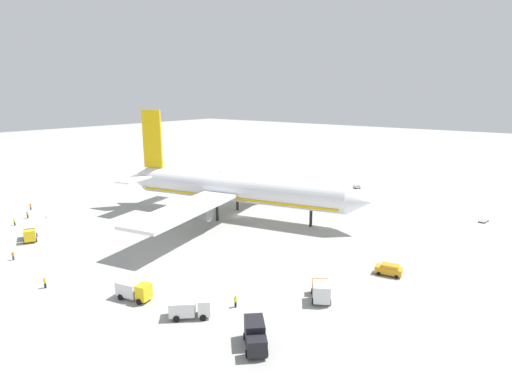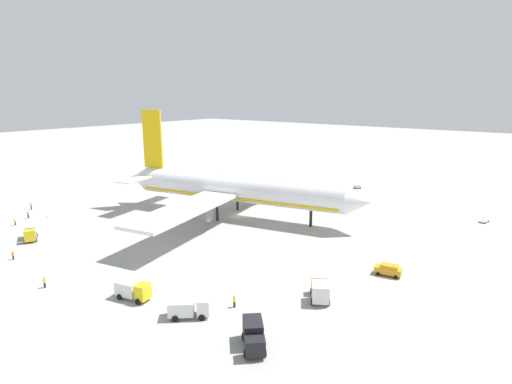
% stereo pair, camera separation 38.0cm
% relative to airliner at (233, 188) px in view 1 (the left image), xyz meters
% --- Properties ---
extents(ground_plane, '(600.00, 600.00, 0.00)m').
position_rel_airliner_xyz_m(ground_plane, '(1.26, 0.25, -7.16)').
color(ground_plane, '#9E9E99').
extents(airliner, '(67.12, 69.43, 26.18)m').
position_rel_airliner_xyz_m(airliner, '(0.00, 0.00, 0.00)').
color(airliner, white).
rests_on(airliner, ground).
extents(service_truck_0, '(4.77, 5.56, 3.00)m').
position_rel_airliner_xyz_m(service_truck_0, '(39.50, -25.29, -5.57)').
color(service_truck_0, '#BF4C14').
rests_on(service_truck_0, ground).
extents(service_truck_1, '(5.60, 5.73, 3.06)m').
position_rel_airliner_xyz_m(service_truck_1, '(38.90, -40.65, -5.52)').
color(service_truck_1, black).
rests_on(service_truck_1, ground).
extents(service_truck_3, '(5.97, 4.36, 2.79)m').
position_rel_airliner_xyz_m(service_truck_3, '(-22.28, -39.98, -5.60)').
color(service_truck_3, yellow).
rests_on(service_truck_3, ground).
extents(service_truck_4, '(5.77, 3.34, 2.75)m').
position_rel_airliner_xyz_m(service_truck_4, '(17.02, -42.40, -5.64)').
color(service_truck_4, yellow).
rests_on(service_truck_4, ground).
extents(service_truck_5, '(5.81, 5.62, 2.71)m').
position_rel_airliner_xyz_m(service_truck_5, '(27.46, -40.68, -5.69)').
color(service_truck_5, white).
rests_on(service_truck_5, ground).
extents(service_van, '(4.66, 2.66, 1.97)m').
position_rel_airliner_xyz_m(service_van, '(44.35, -10.34, -6.13)').
color(service_van, orange).
rests_on(service_van, ground).
extents(baggage_cart_0, '(2.90, 1.80, 1.19)m').
position_rel_airliner_xyz_m(baggage_cart_0, '(-50.25, 18.23, -6.50)').
color(baggage_cart_0, gray).
rests_on(baggage_cart_0, ground).
extents(baggage_cart_1, '(2.40, 2.79, 1.21)m').
position_rel_airliner_xyz_m(baggage_cart_1, '(11.72, 48.34, -6.49)').
color(baggage_cart_1, gray).
rests_on(baggage_cart_1, ground).
extents(baggage_cart_2, '(1.91, 3.42, 0.40)m').
position_rel_airliner_xyz_m(baggage_cart_2, '(51.54, 33.28, -6.90)').
color(baggage_cart_2, gray).
rests_on(baggage_cart_2, ground).
extents(ground_worker_0, '(0.55, 0.55, 1.67)m').
position_rel_airliner_xyz_m(ground_worker_0, '(-35.46, -37.71, -6.32)').
color(ground_worker_0, navy).
rests_on(ground_worker_0, ground).
extents(ground_worker_1, '(0.49, 0.49, 1.78)m').
position_rel_airliner_xyz_m(ground_worker_1, '(-39.05, -33.18, -6.25)').
color(ground_worker_1, black).
rests_on(ground_worker_1, ground).
extents(ground_worker_2, '(0.48, 0.48, 1.73)m').
position_rel_airliner_xyz_m(ground_worker_2, '(30.71, -34.79, -6.29)').
color(ground_worker_2, black).
rests_on(ground_worker_2, ground).
extents(ground_worker_3, '(0.54, 0.54, 1.78)m').
position_rel_airliner_xyz_m(ground_worker_3, '(-46.33, -29.17, -6.26)').
color(ground_worker_3, navy).
rests_on(ground_worker_3, ground).
extents(ground_worker_4, '(0.47, 0.47, 1.73)m').
position_rel_airliner_xyz_m(ground_worker_4, '(2.65, -48.88, -6.28)').
color(ground_worker_4, black).
rests_on(ground_worker_4, ground).
extents(ground_worker_5, '(0.51, 0.51, 1.63)m').
position_rel_airliner_xyz_m(ground_worker_5, '(-13.58, -47.02, -6.34)').
color(ground_worker_5, navy).
rests_on(ground_worker_5, ground).
extents(traffic_cone_0, '(0.36, 0.36, 0.55)m').
position_rel_airliner_xyz_m(traffic_cone_0, '(-35.57, -30.32, -6.89)').
color(traffic_cone_0, orange).
rests_on(traffic_cone_0, ground).
extents(traffic_cone_1, '(0.36, 0.36, 0.55)m').
position_rel_airliner_xyz_m(traffic_cone_1, '(-42.21, 41.19, -6.89)').
color(traffic_cone_1, orange).
rests_on(traffic_cone_1, ground).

